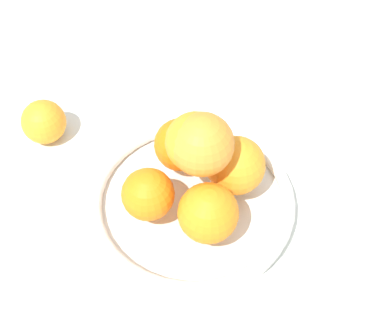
% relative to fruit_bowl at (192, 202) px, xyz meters
% --- Properties ---
extents(ground_plane, '(4.00, 4.00, 0.00)m').
position_rel_fruit_bowl_xyz_m(ground_plane, '(0.00, 0.00, -0.02)').
color(ground_plane, silver).
extents(fruit_bowl, '(0.28, 0.28, 0.03)m').
position_rel_fruit_bowl_xyz_m(fruit_bowl, '(0.00, 0.00, 0.00)').
color(fruit_bowl, silver).
rests_on(fruit_bowl, ground_plane).
extents(orange_pile, '(0.16, 0.16, 0.14)m').
position_rel_fruit_bowl_xyz_m(orange_pile, '(0.01, -0.01, 0.08)').
color(orange_pile, orange).
rests_on(orange_pile, fruit_bowl).
extents(stray_orange, '(0.07, 0.07, 0.07)m').
position_rel_fruit_bowl_xyz_m(stray_orange, '(0.02, 0.26, 0.02)').
color(stray_orange, orange).
rests_on(stray_orange, ground_plane).
extents(drinking_glass, '(0.07, 0.07, 0.09)m').
position_rel_fruit_bowl_xyz_m(drinking_glass, '(-0.04, -0.25, 0.03)').
color(drinking_glass, silver).
rests_on(drinking_glass, ground_plane).
extents(napkin_folded, '(0.19, 0.19, 0.01)m').
position_rel_fruit_bowl_xyz_m(napkin_folded, '(0.29, -0.17, -0.01)').
color(napkin_folded, silver).
rests_on(napkin_folded, ground_plane).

